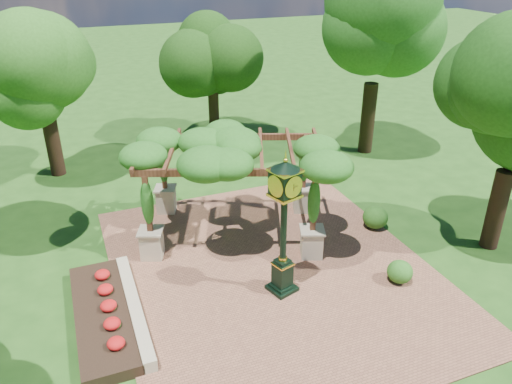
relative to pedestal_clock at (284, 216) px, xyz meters
name	(u,v)px	position (x,y,z in m)	size (l,w,h in m)	color
ground	(285,287)	(0.16, 0.11, -2.65)	(120.00, 120.00, 0.00)	#1E4714
brick_plaza	(273,270)	(0.16, 1.11, -2.63)	(10.00, 12.00, 0.04)	brown
border_wall	(134,308)	(-4.44, 0.61, -2.45)	(0.35, 5.00, 0.40)	#C6B793
flower_bed	(103,316)	(-5.34, 0.61, -2.47)	(1.50, 5.00, 0.36)	red
pedestal_clock	(284,216)	(0.00, 0.00, 0.00)	(1.09, 1.09, 4.42)	black
pergola	(232,151)	(-0.24, 3.90, 0.62)	(7.32, 5.93, 3.98)	beige
sundial	(213,169)	(0.51, 8.83, -2.21)	(0.65, 0.65, 0.99)	gray
shrub_front	(400,272)	(3.64, -0.97, -2.24)	(0.81, 0.81, 0.73)	#275E1A
shrub_mid	(375,217)	(4.84, 2.21, -2.18)	(0.95, 0.95, 0.85)	#255317
shrub_back	(298,182)	(3.57, 6.27, -2.28)	(0.72, 0.72, 0.65)	#265F1B
tree_west_far	(38,63)	(-6.13, 11.98, 2.52)	(3.75, 3.75, 7.55)	#301D13
tree_north	(212,58)	(2.36, 14.60, 1.64)	(3.70, 3.70, 6.24)	#2F2112
tree_east_far	(378,24)	(8.85, 9.14, 3.70)	(5.05, 5.05, 9.23)	black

